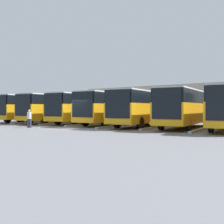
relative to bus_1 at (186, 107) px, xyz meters
The scene contains 15 objects.
ground_plane 10.26m from the bus_1, 37.01° to the left, with size 600.00×600.00×0.00m, color slate.
curb_divider_0 3.26m from the bus_1, 137.49° to the left, with size 0.24×7.54×0.15m, color #9E9E99.
bus_1 is the anchor object (origin of this frame).
curb_divider_1 3.16m from the bus_1, 39.09° to the left, with size 0.24×7.54×0.15m, color #9E9E99.
bus_2 4.05m from the bus_1, ahead, with size 3.93×11.30×3.36m.
curb_divider_2 6.64m from the bus_1, 19.08° to the left, with size 0.24×7.54×0.15m, color #9E9E99.
bus_3 8.05m from the bus_1, ahead, with size 3.93×11.30×3.36m.
curb_divider_3 10.38m from the bus_1, 10.03° to the left, with size 0.24×7.54×0.15m, color #9E9E99.
bus_4 12.08m from the bus_1, ahead, with size 3.93×11.30×3.36m.
curb_divider_4 14.30m from the bus_1, ahead, with size 0.24×7.54×0.15m, color #9E9E99.
bus_5 16.11m from the bus_1, ahead, with size 3.93×11.30×3.36m.
curb_divider_5 18.33m from the bus_1, ahead, with size 0.24×7.54×0.15m, color #9E9E99.
bus_6 20.14m from the bus_1, ahead, with size 3.93×11.30×3.36m.
pedestrian 14.05m from the bus_1, 35.87° to the left, with size 0.51×0.51×1.65m.
station_building 20.92m from the bus_1, 67.35° to the right, with size 29.67×15.51×5.12m.
Camera 1 is at (-17.63, 17.97, 1.74)m, focal length 45.00 mm.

